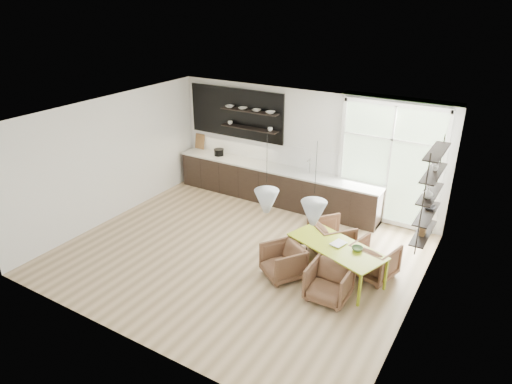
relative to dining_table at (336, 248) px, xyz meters
name	(u,v)px	position (x,y,z in m)	size (l,w,h in m)	color
room	(289,178)	(-1.43, 0.80, 0.83)	(7.02, 6.01, 2.91)	#D4B48B
kitchen_run	(272,179)	(-2.71, 2.39, -0.03)	(5.54, 0.69, 2.75)	black
right_shelving	(429,197)	(1.35, 0.88, 1.02)	(0.26, 1.22, 1.90)	black
dining_table	(336,248)	(0.00, 0.00, 0.00)	(2.02, 1.40, 0.67)	#9FB31C
armchair_back_left	(332,238)	(-0.39, 0.76, -0.27)	(0.77, 0.79, 0.72)	brown
armchair_back_right	(374,260)	(0.63, 0.38, -0.28)	(0.75, 0.77, 0.70)	brown
armchair_front_left	(283,261)	(-0.85, -0.52, -0.30)	(0.70, 0.72, 0.65)	brown
armchair_front_right	(329,282)	(0.17, -0.71, -0.29)	(0.72, 0.74, 0.67)	brown
wire_stool	(302,246)	(-0.84, 0.30, -0.38)	(0.30, 0.30, 0.38)	black
table_book	(334,241)	(-0.09, 0.09, 0.06)	(0.22, 0.30, 0.03)	white
table_bowl	(357,249)	(0.39, 0.03, 0.08)	(0.21, 0.21, 0.07)	#567A4B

